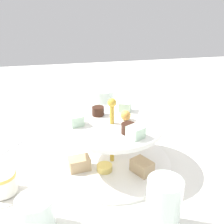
% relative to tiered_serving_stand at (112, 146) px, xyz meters
% --- Properties ---
extents(ground_plane, '(2.40, 2.40, 0.00)m').
position_rel_tiered_serving_stand_xyz_m(ground_plane, '(-0.00, -0.00, -0.05)').
color(ground_plane, silver).
extents(tiered_serving_stand, '(0.29, 0.29, 0.17)m').
position_rel_tiered_serving_stand_xyz_m(tiered_serving_stand, '(0.00, 0.00, 0.00)').
color(tiered_serving_stand, white).
rests_on(tiered_serving_stand, ground_plane).
extents(water_glass_tall_right, '(0.07, 0.07, 0.11)m').
position_rel_tiered_serving_stand_xyz_m(water_glass_tall_right, '(-0.24, 0.02, 0.01)').
color(water_glass_tall_right, silver).
rests_on(water_glass_tall_right, ground_plane).
extents(water_glass_short_left, '(0.06, 0.06, 0.07)m').
position_rel_tiered_serving_stand_xyz_m(water_glass_short_left, '(0.17, -0.17, -0.02)').
color(water_glass_short_left, silver).
rests_on(water_glass_short_left, ground_plane).
extents(teacup_with_saucer, '(0.09, 0.09, 0.05)m').
position_rel_tiered_serving_stand_xyz_m(teacup_with_saucer, '(0.06, -0.24, -0.03)').
color(teacup_with_saucer, white).
rests_on(teacup_with_saucer, ground_plane).
extents(butter_knife_left, '(0.17, 0.02, 0.00)m').
position_rel_tiered_serving_stand_xyz_m(butter_knife_left, '(-0.02, 0.29, -0.05)').
color(butter_knife_left, silver).
rests_on(butter_knife_left, ground_plane).
extents(butter_knife_right, '(0.14, 0.12, 0.00)m').
position_rel_tiered_serving_stand_xyz_m(butter_knife_right, '(-0.16, -0.24, -0.05)').
color(butter_knife_right, silver).
rests_on(butter_knife_right, ground_plane).
extents(water_glass_mid_back, '(0.06, 0.06, 0.10)m').
position_rel_tiered_serving_stand_xyz_m(water_glass_mid_back, '(0.21, 0.04, 0.00)').
color(water_glass_mid_back, silver).
rests_on(water_glass_mid_back, ground_plane).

